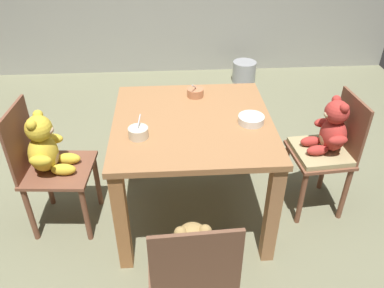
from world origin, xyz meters
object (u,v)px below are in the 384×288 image
teddy_chair_near_left (46,154)px  teddy_chair_near_right (328,140)px  teddy_chair_near_front (192,266)px  dining_table (193,139)px  porridge_bowl_cream_near_left (138,132)px  metal_pail (244,72)px  porridge_bowl_white_near_right (251,119)px  porridge_bowl_terracotta_far_center (195,92)px

teddy_chair_near_left → teddy_chair_near_right: bearing=5.9°
teddy_chair_near_left → teddy_chair_near_front: same height
dining_table → porridge_bowl_cream_near_left: (-0.32, -0.17, 0.17)m
teddy_chair_near_left → metal_pail: bearing=56.9°
dining_table → metal_pail: 2.33m
teddy_chair_near_left → porridge_bowl_white_near_right: bearing=3.5°
porridge_bowl_white_near_right → metal_pail: size_ratio=0.58×
porridge_bowl_cream_near_left → teddy_chair_near_right: bearing=8.7°
porridge_bowl_terracotta_far_center → metal_pail: 2.07m
dining_table → porridge_bowl_cream_near_left: size_ratio=8.20×
dining_table → teddy_chair_near_left: bearing=-177.8°
teddy_chair_near_left → metal_pail: (1.67, 2.19, -0.45)m
teddy_chair_near_left → porridge_bowl_cream_near_left: (0.60, -0.14, 0.22)m
porridge_bowl_white_near_right → porridge_bowl_cream_near_left: bearing=-170.1°
teddy_chair_near_right → metal_pail: (-0.15, 2.13, -0.44)m
porridge_bowl_white_near_right → metal_pail: (0.40, 2.20, -0.66)m
teddy_chair_near_front → porridge_bowl_terracotta_far_center: size_ratio=7.52×
dining_table → metal_pail: bearing=70.7°
porridge_bowl_cream_near_left → porridge_bowl_white_near_right: 0.69m
porridge_bowl_cream_near_left → teddy_chair_near_front: bearing=-71.0°
dining_table → metal_pail: size_ratio=3.70×
dining_table → teddy_chair_near_front: size_ratio=1.13×
dining_table → teddy_chair_near_right: bearing=1.0°
teddy_chair_near_left → porridge_bowl_cream_near_left: size_ratio=7.26×
porridge_bowl_terracotta_far_center → teddy_chair_near_right: bearing=-19.6°
porridge_bowl_white_near_right → teddy_chair_near_right: bearing=7.1°
teddy_chair_near_left → porridge_bowl_terracotta_far_center: size_ratio=7.52×
porridge_bowl_terracotta_far_center → dining_table: bearing=-97.2°
teddy_chair_near_front → metal_pail: bearing=-17.4°
dining_table → porridge_bowl_white_near_right: size_ratio=6.33×
teddy_chair_near_right → porridge_bowl_terracotta_far_center: porridge_bowl_terracotta_far_center is taller
teddy_chair_near_right → metal_pail: bearing=-90.8°
dining_table → porridge_bowl_terracotta_far_center: size_ratio=8.48×
porridge_bowl_cream_near_left → porridge_bowl_white_near_right: (0.68, 0.12, -0.01)m
dining_table → porridge_bowl_terracotta_far_center: (0.04, 0.32, 0.17)m
porridge_bowl_cream_near_left → porridge_bowl_terracotta_far_center: size_ratio=1.04×
teddy_chair_near_front → teddy_chair_near_right: (0.97, 0.94, 0.02)m
teddy_chair_near_left → metal_pail: size_ratio=3.28×
porridge_bowl_cream_near_left → porridge_bowl_terracotta_far_center: porridge_bowl_cream_near_left is taller
teddy_chair_near_right → porridge_bowl_terracotta_far_center: size_ratio=7.26×
teddy_chair_near_right → metal_pail: teddy_chair_near_right is taller
teddy_chair_near_left → metal_pail: 2.79m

